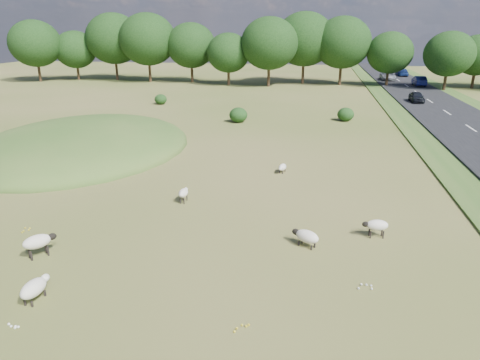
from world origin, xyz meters
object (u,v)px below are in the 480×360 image
at_px(sheep_4, 34,288).
at_px(car_0, 417,97).
at_px(sheep_5, 38,242).
at_px(sheep_3, 183,193).
at_px(car_6, 388,76).
at_px(sheep_2, 306,236).
at_px(sheep_1, 282,167).
at_px(sheep_0, 376,225).
at_px(car_3, 419,81).
at_px(car_2, 402,72).

xyz_separation_m(sheep_4, car_0, (21.32, 45.57, 0.39)).
bearing_deg(sheep_4, sheep_5, 36.70).
xyz_separation_m(sheep_3, car_6, (18.97, 61.04, 0.44)).
xyz_separation_m(sheep_2, car_6, (12.29, 64.94, 0.49)).
relative_size(sheep_1, sheep_3, 1.02).
distance_m(sheep_3, car_0, 40.80).
distance_m(sheep_0, car_3, 57.56).
distance_m(sheep_2, car_2, 74.76).
xyz_separation_m(sheep_0, sheep_3, (-9.71, 2.49, -0.07)).
bearing_deg(sheep_5, car_6, 21.26).
bearing_deg(sheep_1, sheep_3, -25.52).
relative_size(sheep_2, car_6, 0.26).
bearing_deg(sheep_0, sheep_1, -67.75).
bearing_deg(sheep_1, sheep_4, -11.42).
bearing_deg(car_6, sheep_0, -98.29).
height_order(car_0, car_6, car_6).
bearing_deg(sheep_5, car_3, 16.04).
height_order(sheep_3, car_2, car_2).
height_order(sheep_1, car_2, car_2).
height_order(car_3, car_6, car_3).
height_order(sheep_1, sheep_4, sheep_4).
height_order(sheep_0, sheep_2, sheep_0).
bearing_deg(car_2, sheep_5, 70.52).
distance_m(sheep_5, car_0, 48.62).
bearing_deg(sheep_1, sheep_0, 43.75).
relative_size(sheep_5, car_2, 0.27).
height_order(sheep_1, car_6, car_6).
xyz_separation_m(sheep_4, car_3, (25.12, 63.03, 0.52)).
relative_size(sheep_4, car_3, 0.30).
distance_m(sheep_0, car_2, 72.78).
xyz_separation_m(sheep_1, sheep_3, (-4.82, -5.93, 0.15)).
bearing_deg(sheep_1, car_3, 172.93).
bearing_deg(sheep_2, sheep_1, -48.92).
bearing_deg(car_0, sheep_5, -118.25).
height_order(sheep_5, car_0, car_0).
bearing_deg(sheep_4, sheep_0, -54.97).
distance_m(car_0, car_2, 33.21).
bearing_deg(car_6, sheep_3, -107.26).
bearing_deg(sheep_2, sheep_0, -124.73).
bearing_deg(sheep_1, car_6, 179.17).
bearing_deg(sheep_0, car_2, -108.25).
bearing_deg(sheep_0, car_6, -106.21).
distance_m(sheep_2, sheep_4, 10.60).
relative_size(sheep_2, car_3, 0.29).
bearing_deg(car_2, car_0, 83.43).
relative_size(car_0, car_3, 0.80).
height_order(sheep_0, sheep_5, sheep_5).
xyz_separation_m(sheep_0, car_0, (9.26, 38.60, 0.29)).
relative_size(sheep_5, car_0, 0.35).
height_order(car_0, car_2, car_2).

